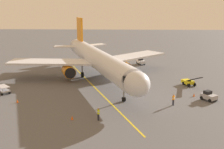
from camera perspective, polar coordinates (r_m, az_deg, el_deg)
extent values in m
plane|color=#565659|center=(56.53, -0.90, -0.89)|extent=(220.00, 220.00, 0.00)
cube|color=yellow|center=(50.19, -3.32, -2.88)|extent=(15.01, 37.26, 0.01)
cylinder|color=silver|center=(54.99, -2.79, 3.05)|extent=(16.10, 33.00, 3.80)
ellipsoid|color=silver|center=(38.40, 5.10, -1.95)|extent=(4.83, 5.05, 3.61)
cone|color=silver|center=(72.64, -7.04, 5.72)|extent=(4.29, 4.05, 3.42)
cube|color=black|center=(39.48, 4.27, -0.65)|extent=(3.59, 2.68, 0.90)
cube|color=silver|center=(61.42, 3.85, 3.66)|extent=(15.92, 15.54, 0.36)
cylinder|color=orange|center=(58.23, 2.42, 1.58)|extent=(3.39, 4.01, 2.30)
cylinder|color=black|center=(56.65, 3.08, 1.21)|extent=(2.03, 0.96, 2.10)
cube|color=silver|center=(56.95, -12.13, 2.53)|extent=(17.08, 5.29, 0.36)
cylinder|color=orange|center=(55.06, -8.86, 0.67)|extent=(3.39, 4.01, 2.30)
cylinder|color=black|center=(53.39, -8.50, 0.26)|extent=(2.03, 0.96, 2.10)
cube|color=orange|center=(69.27, -6.58, 8.48)|extent=(2.11, 4.59, 7.20)
cube|color=silver|center=(70.16, -3.89, 5.98)|extent=(6.46, 5.93, 0.24)
cube|color=silver|center=(68.73, -9.06, 5.67)|extent=(6.54, 2.81, 0.24)
cylinder|color=slate|center=(43.21, 2.44, -3.33)|extent=(0.24, 0.24, 2.77)
cylinder|color=black|center=(43.65, 2.42, -5.06)|extent=(0.68, 0.82, 0.70)
cylinder|color=slate|center=(59.00, -1.19, 1.69)|extent=(0.24, 0.24, 2.77)
cylinder|color=black|center=(59.32, -1.18, 0.39)|extent=(0.82, 1.19, 1.10)
cylinder|color=slate|center=(57.62, -6.11, 1.31)|extent=(0.24, 0.24, 2.77)
cylinder|color=black|center=(57.94, -6.07, -0.03)|extent=(0.82, 1.19, 1.10)
cylinder|color=#23232D|center=(42.94, 12.38, -5.60)|extent=(0.26, 0.26, 0.88)
cube|color=orange|center=(42.70, 12.43, -4.66)|extent=(0.40, 0.45, 0.60)
cube|color=silver|center=(42.70, 12.43, -4.66)|extent=(0.42, 0.47, 0.10)
sphere|color=#9E7051|center=(42.57, 12.46, -4.13)|extent=(0.22, 0.22, 0.22)
cylinder|color=#23232D|center=(64.03, 2.28, 1.32)|extent=(0.26, 0.26, 0.88)
cube|color=#D8EA19|center=(63.86, 2.28, 1.97)|extent=(0.41, 0.45, 0.60)
cube|color=silver|center=(63.86, 2.28, 1.97)|extent=(0.43, 0.47, 0.10)
sphere|color=#9E7051|center=(63.78, 2.29, 2.34)|extent=(0.22, 0.22, 0.22)
cylinder|color=#23232D|center=(36.84, -2.78, -8.67)|extent=(0.26, 0.26, 0.88)
cube|color=#D8EA19|center=(36.56, -2.79, -7.61)|extent=(0.34, 0.44, 0.60)
cube|color=silver|center=(36.56, -2.79, -7.61)|extent=(0.36, 0.46, 0.10)
sphere|color=#9E7051|center=(36.41, -2.80, -6.99)|extent=(0.22, 0.22, 0.22)
cube|color=#9E9EA3|center=(46.53, 19.18, -4.24)|extent=(2.55, 2.74, 0.70)
cube|color=black|center=(46.53, 18.95, -3.45)|extent=(1.42, 1.37, 0.50)
cylinder|color=black|center=(46.69, 20.41, -4.74)|extent=(0.55, 0.63, 0.60)
cylinder|color=black|center=(45.69, 19.42, -5.06)|extent=(0.55, 0.63, 0.60)
cylinder|color=black|center=(47.59, 18.88, -4.25)|extent=(0.55, 0.63, 0.60)
cylinder|color=black|center=(46.62, 17.87, -4.55)|extent=(0.55, 0.63, 0.60)
cube|color=white|center=(70.31, 5.89, 2.61)|extent=(2.10, 2.64, 0.70)
cube|color=black|center=(70.47, 5.82, 3.13)|extent=(1.31, 1.18, 0.50)
cylinder|color=black|center=(69.88, 6.61, 2.22)|extent=(0.41, 0.65, 0.60)
cylinder|color=black|center=(69.43, 5.61, 2.17)|extent=(0.41, 0.65, 0.60)
cylinder|color=black|center=(71.34, 6.15, 2.48)|extent=(0.41, 0.65, 0.60)
cylinder|color=black|center=(70.90, 5.17, 2.43)|extent=(0.41, 0.65, 0.60)
cube|color=#9E9EA3|center=(50.84, -21.30, -2.99)|extent=(2.83, 2.82, 0.24)
cube|color=silver|center=(50.65, -21.37, -2.26)|extent=(2.83, 2.82, 0.08)
cylinder|color=slate|center=(49.87, -20.16, -2.73)|extent=(0.06, 0.06, 0.55)
cylinder|color=slate|center=(49.44, -21.48, -2.99)|extent=(0.06, 0.06, 0.55)
cylinder|color=slate|center=(52.02, -21.21, -2.14)|extent=(0.06, 0.06, 0.55)
cylinder|color=black|center=(50.31, -20.17, -3.46)|extent=(0.49, 0.49, 0.44)
cylinder|color=black|center=(49.86, -21.54, -3.75)|extent=(0.49, 0.49, 0.44)
cylinder|color=black|center=(52.01, -21.00, -2.97)|extent=(0.49, 0.49, 0.44)
cube|color=yellow|center=(54.01, 15.22, -1.45)|extent=(2.29, 2.63, 0.60)
cube|color=black|center=(52.58, 16.35, -0.93)|extent=(2.41, 3.78, 1.61)
cylinder|color=black|center=(53.63, 16.50, -1.98)|extent=(0.50, 0.69, 0.64)
cylinder|color=black|center=(52.83, 15.40, -2.14)|extent=(0.50, 0.69, 0.64)
cylinder|color=black|center=(54.74, 15.51, -1.58)|extent=(0.50, 0.69, 0.64)
cylinder|color=black|center=(53.96, 14.43, -1.74)|extent=(0.50, 0.69, 0.64)
cone|color=#F2590F|center=(37.45, -8.13, -8.69)|extent=(0.32, 0.32, 0.55)
cone|color=#F2590F|center=(47.87, 16.39, -3.98)|extent=(0.32, 0.32, 0.55)
cone|color=#F2590F|center=(45.51, -18.76, -5.12)|extent=(0.32, 0.32, 0.55)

